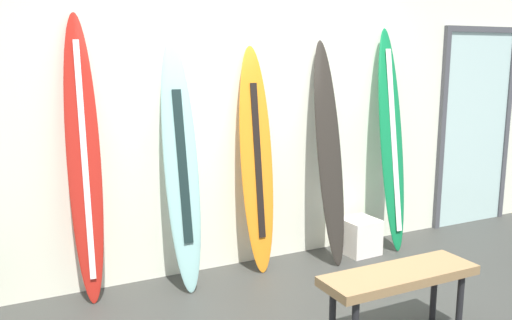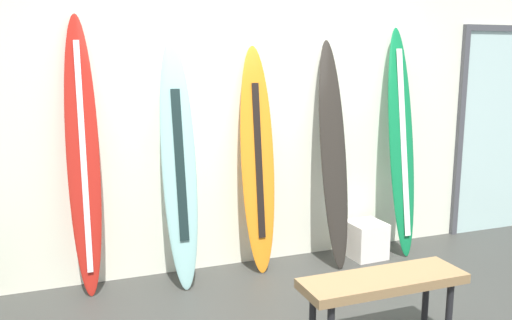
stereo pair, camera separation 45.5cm
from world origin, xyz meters
The scene contains 10 objects.
ground centered at (0.00, 0.00, -0.02)m, with size 8.00×8.00×0.04m, color #333430.
wall_back centered at (0.00, 1.30, 1.40)m, with size 7.20×0.20×2.80m, color silver.
surfboard_crimson centered at (-1.43, 1.04, 1.06)m, with size 0.25×0.29×2.15m.
surfboard_seafoam centered at (-0.71, 0.96, 0.97)m, with size 0.28×0.42×1.97m.
surfboard_sunset centered at (-0.02, 1.02, 0.94)m, with size 0.30×0.31×1.92m.
surfboard_charcoal centered at (0.65, 0.93, 0.97)m, with size 0.26×0.48×1.97m.
surfboard_emerald centered at (1.36, 0.96, 1.04)m, with size 0.26×0.42×2.09m.
display_block_left centered at (1.01, 0.92, 0.17)m, with size 0.33×0.33×0.33m.
glass_door centered at (2.70, 1.18, 1.10)m, with size 1.03×0.06×2.13m.
bench centered at (0.23, -0.51, 0.42)m, with size 1.06×0.34×0.49m.
Camera 1 is at (-2.06, -3.05, 1.84)m, focal length 38.59 mm.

